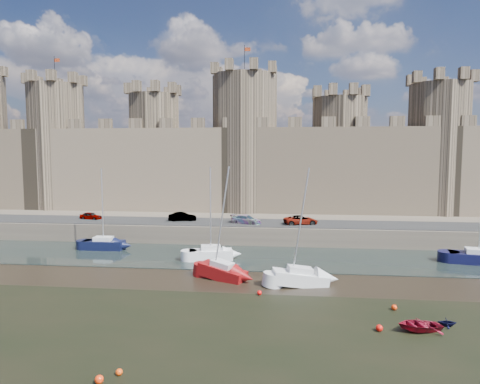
{
  "coord_description": "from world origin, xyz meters",
  "views": [
    {
      "loc": [
        9.41,
        -25.59,
        12.43
      ],
      "look_at": [
        4.12,
        22.0,
        8.01
      ],
      "focal_mm": 32.0,
      "sensor_mm": 36.0,
      "label": 1
    }
  ],
  "objects_px": {
    "car_1": "(182,217)",
    "sailboat_2": "(211,253)",
    "sailboat_3": "(479,257)",
    "sailboat_5": "(300,277)",
    "sailboat_4": "(222,271)",
    "sailboat_1": "(104,244)",
    "car_3": "(301,220)",
    "car_0": "(91,216)",
    "car_2": "(246,220)"
  },
  "relations": [
    {
      "from": "car_1",
      "to": "sailboat_2",
      "type": "distance_m",
      "value": 13.93
    },
    {
      "from": "sailboat_3",
      "to": "sailboat_5",
      "type": "distance_m",
      "value": 22.36
    },
    {
      "from": "sailboat_4",
      "to": "sailboat_5",
      "type": "bearing_deg",
      "value": 14.52
    },
    {
      "from": "sailboat_4",
      "to": "sailboat_5",
      "type": "height_order",
      "value": "sailboat_4"
    },
    {
      "from": "sailboat_1",
      "to": "sailboat_5",
      "type": "relative_size",
      "value": 0.94
    },
    {
      "from": "car_3",
      "to": "sailboat_3",
      "type": "xyz_separation_m",
      "value": [
        19.43,
        -9.39,
        -2.33
      ]
    },
    {
      "from": "car_3",
      "to": "sailboat_5",
      "type": "bearing_deg",
      "value": 162.32
    },
    {
      "from": "car_0",
      "to": "car_2",
      "type": "distance_m",
      "value": 23.44
    },
    {
      "from": "car_2",
      "to": "sailboat_5",
      "type": "height_order",
      "value": "sailboat_5"
    },
    {
      "from": "car_3",
      "to": "sailboat_3",
      "type": "height_order",
      "value": "sailboat_3"
    },
    {
      "from": "car_1",
      "to": "sailboat_2",
      "type": "xyz_separation_m",
      "value": [
        6.36,
        -12.17,
        -2.31
      ]
    },
    {
      "from": "car_0",
      "to": "sailboat_4",
      "type": "distance_m",
      "value": 29.94
    },
    {
      "from": "car_0",
      "to": "sailboat_2",
      "type": "bearing_deg",
      "value": -109.27
    },
    {
      "from": "car_2",
      "to": "sailboat_3",
      "type": "height_order",
      "value": "sailboat_3"
    },
    {
      "from": "car_0",
      "to": "car_1",
      "type": "bearing_deg",
      "value": -78.49
    },
    {
      "from": "car_1",
      "to": "sailboat_5",
      "type": "bearing_deg",
      "value": -152.2
    },
    {
      "from": "sailboat_2",
      "to": "sailboat_3",
      "type": "relative_size",
      "value": 1.0
    },
    {
      "from": "sailboat_1",
      "to": "sailboat_5",
      "type": "distance_m",
      "value": 27.38
    },
    {
      "from": "car_1",
      "to": "sailboat_3",
      "type": "height_order",
      "value": "sailboat_3"
    },
    {
      "from": "car_0",
      "to": "sailboat_1",
      "type": "height_order",
      "value": "sailboat_1"
    },
    {
      "from": "sailboat_2",
      "to": "sailboat_4",
      "type": "relative_size",
      "value": 0.96
    },
    {
      "from": "car_0",
      "to": "sailboat_3",
      "type": "xyz_separation_m",
      "value": [
        50.38,
        -10.61,
        -2.24
      ]
    },
    {
      "from": "sailboat_1",
      "to": "sailboat_2",
      "type": "xyz_separation_m",
      "value": [
        14.61,
        -3.74,
        0.03
      ]
    },
    {
      "from": "car_2",
      "to": "sailboat_2",
      "type": "bearing_deg",
      "value": -177.56
    },
    {
      "from": "car_0",
      "to": "car_3",
      "type": "distance_m",
      "value": 30.97
    },
    {
      "from": "sailboat_5",
      "to": "car_0",
      "type": "bearing_deg",
      "value": 134.15
    },
    {
      "from": "sailboat_4",
      "to": "sailboat_2",
      "type": "bearing_deg",
      "value": 132.23
    },
    {
      "from": "sailboat_1",
      "to": "sailboat_3",
      "type": "height_order",
      "value": "sailboat_3"
    },
    {
      "from": "car_3",
      "to": "sailboat_4",
      "type": "bearing_deg",
      "value": 139.81
    },
    {
      "from": "sailboat_3",
      "to": "car_1",
      "type": "bearing_deg",
      "value": 175.36
    },
    {
      "from": "sailboat_5",
      "to": "car_1",
      "type": "bearing_deg",
      "value": 116.91
    },
    {
      "from": "sailboat_3",
      "to": "sailboat_4",
      "type": "height_order",
      "value": "sailboat_4"
    },
    {
      "from": "sailboat_3",
      "to": "sailboat_5",
      "type": "height_order",
      "value": "sailboat_5"
    },
    {
      "from": "car_0",
      "to": "sailboat_3",
      "type": "bearing_deg",
      "value": -90.09
    },
    {
      "from": "sailboat_4",
      "to": "sailboat_1",
      "type": "bearing_deg",
      "value": 170.87
    },
    {
      "from": "car_2",
      "to": "sailboat_5",
      "type": "distance_m",
      "value": 20.46
    },
    {
      "from": "sailboat_2",
      "to": "sailboat_4",
      "type": "distance_m",
      "value": 7.49
    },
    {
      "from": "sailboat_1",
      "to": "sailboat_3",
      "type": "relative_size",
      "value": 0.97
    },
    {
      "from": "car_0",
      "to": "car_3",
      "type": "relative_size",
      "value": 0.7
    },
    {
      "from": "car_1",
      "to": "sailboat_5",
      "type": "relative_size",
      "value": 0.36
    },
    {
      "from": "car_1",
      "to": "sailboat_5",
      "type": "distance_m",
      "value": 26.28
    },
    {
      "from": "sailboat_3",
      "to": "sailboat_5",
      "type": "relative_size",
      "value": 0.96
    },
    {
      "from": "car_0",
      "to": "car_1",
      "type": "relative_size",
      "value": 0.82
    },
    {
      "from": "sailboat_2",
      "to": "sailboat_5",
      "type": "height_order",
      "value": "sailboat_5"
    },
    {
      "from": "car_0",
      "to": "car_1",
      "type": "height_order",
      "value": "car_1"
    },
    {
      "from": "car_1",
      "to": "sailboat_5",
      "type": "height_order",
      "value": "sailboat_5"
    },
    {
      "from": "car_1",
      "to": "car_2",
      "type": "xyz_separation_m",
      "value": [
        9.44,
        -1.31,
        -0.03
      ]
    },
    {
      "from": "sailboat_5",
      "to": "sailboat_3",
      "type": "bearing_deg",
      "value": 14.45
    },
    {
      "from": "sailboat_2",
      "to": "sailboat_4",
      "type": "xyz_separation_m",
      "value": [
        2.43,
        -7.08,
        -0.04
      ]
    },
    {
      "from": "car_0",
      "to": "sailboat_5",
      "type": "xyz_separation_m",
      "value": [
        30.33,
        -20.49,
        -2.27
      ]
    }
  ]
}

